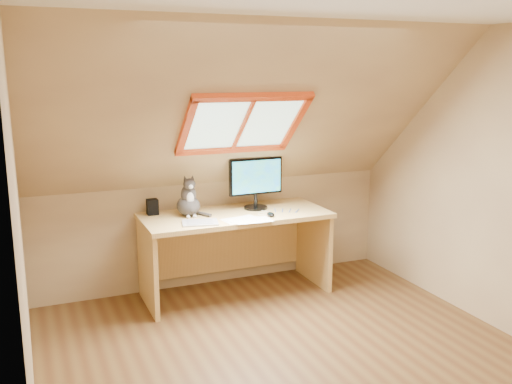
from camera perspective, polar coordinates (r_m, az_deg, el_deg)
name	(u,v)px	position (r m, az deg, el deg)	size (l,w,h in m)	color
ground	(297,362)	(4.28, 4.10, -16.63)	(3.50, 3.50, 0.00)	brown
room_shell	(307,168)	(3.72, 5.08, 2.41)	(3.52, 3.52, 2.41)	tan
desk	(233,236)	(5.32, -2.35, -4.38)	(1.70, 0.74, 0.78)	#E1B56B
monitor	(256,180)	(5.30, -0.02, 1.22)	(0.52, 0.22, 0.48)	black
cat	(188,201)	(5.11, -6.77, -0.90)	(0.21, 0.25, 0.38)	#403B39
desk_speaker	(152,207)	(5.22, -10.32, -1.47)	(0.10, 0.10, 0.14)	black
graphics_tablet	(200,223)	(4.88, -5.61, -3.06)	(0.30, 0.22, 0.01)	#B2B2B7
mouse	(271,214)	(5.09, 1.49, -2.25)	(0.06, 0.11, 0.04)	black
papers	(243,220)	(4.95, -1.35, -2.83)	(0.35, 0.30, 0.01)	white
cables	(278,212)	(5.23, 2.19, -2.00)	(0.51, 0.26, 0.01)	silver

